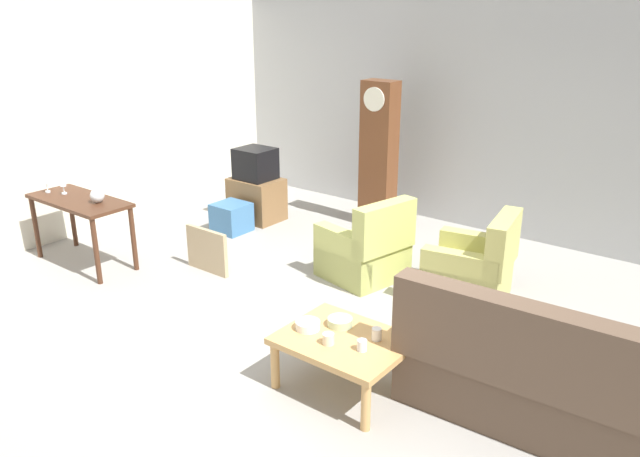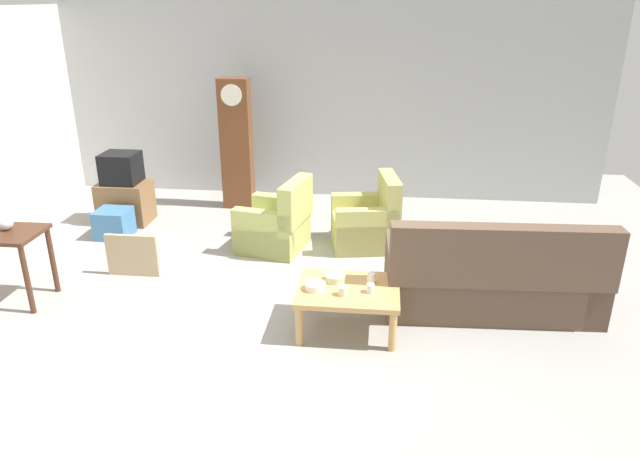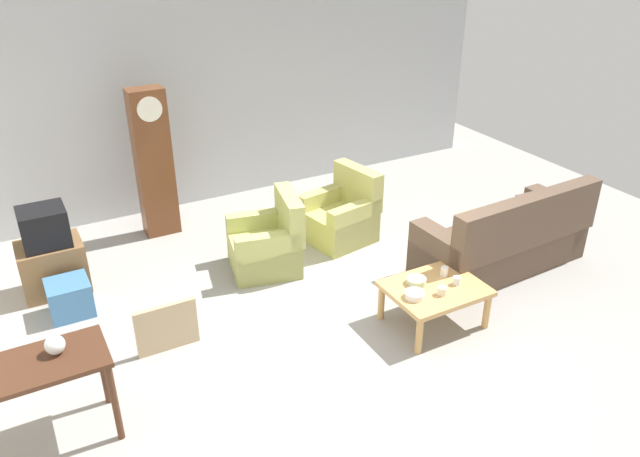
{
  "view_description": "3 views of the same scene",
  "coord_description": "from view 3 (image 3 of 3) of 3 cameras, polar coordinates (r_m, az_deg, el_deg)",
  "views": [
    {
      "loc": [
        3.01,
        -3.96,
        2.85
      ],
      "look_at": [
        -0.26,
        0.24,
        0.92
      ],
      "focal_mm": 35.11,
      "sensor_mm": 36.0,
      "label": 1
    },
    {
      "loc": [
        0.85,
        -5.38,
        2.98
      ],
      "look_at": [
        0.22,
        0.31,
        0.69
      ],
      "focal_mm": 32.54,
      "sensor_mm": 36.0,
      "label": 2
    },
    {
      "loc": [
        -2.97,
        -4.59,
        3.81
      ],
      "look_at": [
        -0.27,
        0.32,
        0.92
      ],
      "focal_mm": 34.78,
      "sensor_mm": 36.0,
      "label": 3
    }
  ],
  "objects": [
    {
      "name": "armchair_olive_far",
      "position": [
        7.94,
        1.98,
        1.06
      ],
      "size": [
        0.91,
        0.88,
        0.92
      ],
      "color": "tan",
      "rests_on": "ground_plane"
    },
    {
      "name": "tv_stand_cabinet",
      "position": [
        7.48,
        -23.35,
        -3.27
      ],
      "size": [
        0.68,
        0.52,
        0.58
      ],
      "primitive_type": "cube",
      "color": "brown",
      "rests_on": "ground_plane"
    },
    {
      "name": "storage_box_blue",
      "position": [
        7.04,
        -22.03,
        -5.92
      ],
      "size": [
        0.43,
        0.42,
        0.38
      ],
      "primitive_type": "cube",
      "color": "teal",
      "rests_on": "ground_plane"
    },
    {
      "name": "tv_crt",
      "position": [
        7.26,
        -24.07,
        0.14
      ],
      "size": [
        0.48,
        0.44,
        0.42
      ],
      "primitive_type": "cube",
      "color": "black",
      "rests_on": "tv_stand_cabinet"
    },
    {
      "name": "bowl_white_stacked",
      "position": [
        6.14,
        8.7,
        -6.05
      ],
      "size": [
        0.19,
        0.19,
        0.07
      ],
      "primitive_type": "cylinder",
      "color": "white",
      "rests_on": "coffee_table_wood"
    },
    {
      "name": "cup_white_porcelain",
      "position": [
        6.54,
        11.37,
        -3.88
      ],
      "size": [
        0.08,
        0.08,
        0.1
      ],
      "primitive_type": "cylinder",
      "color": "white",
      "rests_on": "coffee_table_wood"
    },
    {
      "name": "glass_dome_cloche",
      "position": [
        5.22,
        -23.21,
        -9.81
      ],
      "size": [
        0.16,
        0.16,
        0.16
      ],
      "primitive_type": "sphere",
      "color": "silver",
      "rests_on": "console_table_dark"
    },
    {
      "name": "garage_door_wall",
      "position": [
        8.99,
        -8.78,
        12.74
      ],
      "size": [
        8.4,
        0.16,
        3.2
      ],
      "primitive_type": "cube",
      "color": "#ADAFB5",
      "rests_on": "ground_plane"
    },
    {
      "name": "cup_cream_tall",
      "position": [
        6.22,
        11.15,
        -5.65
      ],
      "size": [
        0.09,
        0.09,
        0.09
      ],
      "primitive_type": "cylinder",
      "color": "beige",
      "rests_on": "coffee_table_wood"
    },
    {
      "name": "grandfather_clock",
      "position": [
        8.12,
        -15.04,
        5.81
      ],
      "size": [
        0.44,
        0.3,
        1.92
      ],
      "color": "brown",
      "rests_on": "ground_plane"
    },
    {
      "name": "bowl_shallow_green",
      "position": [
        6.35,
        8.85,
        -4.79
      ],
      "size": [
        0.2,
        0.2,
        0.06
      ],
      "primitive_type": "cylinder",
      "color": "#B2C69E",
      "rests_on": "coffee_table_wood"
    },
    {
      "name": "cup_blue_rimmed",
      "position": [
        6.41,
        12.45,
        -4.71
      ],
      "size": [
        0.07,
        0.07,
        0.09
      ],
      "primitive_type": "cylinder",
      "color": "silver",
      "rests_on": "coffee_table_wood"
    },
    {
      "name": "armchair_olive_near",
      "position": [
        7.3,
        -4.82,
        -1.53
      ],
      "size": [
        0.93,
        0.91,
        0.92
      ],
      "color": "#B7BC66",
      "rests_on": "ground_plane"
    },
    {
      "name": "framed_picture_leaning",
      "position": [
        6.18,
        -13.92,
        -8.84
      ],
      "size": [
        0.6,
        0.05,
        0.5
      ],
      "primitive_type": "cube",
      "color": "tan",
      "rests_on": "ground_plane"
    },
    {
      "name": "ground_plane",
      "position": [
        6.67,
        3.42,
        -7.64
      ],
      "size": [
        10.4,
        10.4,
        0.0
      ],
      "primitive_type": "plane",
      "color": "#999691"
    },
    {
      "name": "couch_floral",
      "position": [
        7.57,
        16.58,
        -1.13
      ],
      "size": [
        2.14,
        0.97,
        1.04
      ],
      "color": "brown",
      "rests_on": "ground_plane"
    },
    {
      "name": "console_table_dark",
      "position": [
        5.29,
        -25.88,
        -12.5
      ],
      "size": [
        1.3,
        0.56,
        0.78
      ],
      "color": "#472819",
      "rests_on": "ground_plane"
    },
    {
      "name": "coffee_table_wood",
      "position": [
        6.39,
        10.53,
        -5.74
      ],
      "size": [
        0.96,
        0.76,
        0.44
      ],
      "color": "tan",
      "rests_on": "ground_plane"
    }
  ]
}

